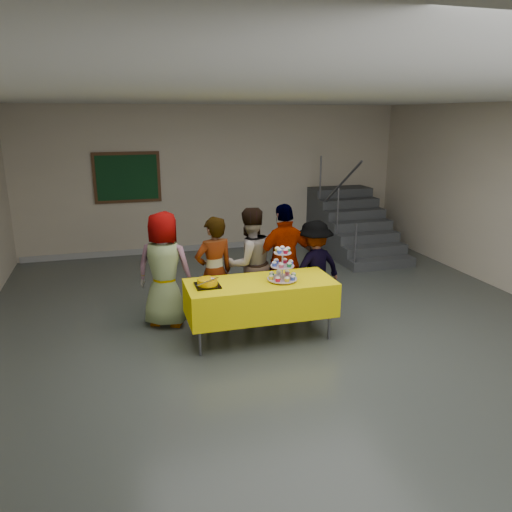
{
  "coord_description": "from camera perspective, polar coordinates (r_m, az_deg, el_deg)",
  "views": [
    {
      "loc": [
        -2.09,
        -5.28,
        2.8
      ],
      "look_at": [
        -0.38,
        0.65,
        1.05
      ],
      "focal_mm": 35.0,
      "sensor_mm": 36.0,
      "label": 1
    }
  ],
  "objects": [
    {
      "name": "schoolchild_a",
      "position": [
        6.82,
        -10.43,
        -1.54
      ],
      "size": [
        0.91,
        0.78,
        1.59
      ],
      "primitive_type": "imported",
      "rotation": [
        0.0,
        0.0,
        2.71
      ],
      "color": "slate",
      "rests_on": "ground"
    },
    {
      "name": "bake_table",
      "position": [
        6.38,
        0.5,
        -4.74
      ],
      "size": [
        1.88,
        0.78,
        0.77
      ],
      "color": "#595960",
      "rests_on": "ground"
    },
    {
      "name": "room_shell",
      "position": [
        5.73,
        5.48,
        9.06
      ],
      "size": [
        10.0,
        10.04,
        3.02
      ],
      "color": "#4C514C",
      "rests_on": "ground"
    },
    {
      "name": "staircase",
      "position": [
        10.8,
        10.67,
        3.22
      ],
      "size": [
        1.3,
        2.4,
        2.04
      ],
      "color": "#424447",
      "rests_on": "ground"
    },
    {
      "name": "bear_cake",
      "position": [
        6.15,
        -5.57,
        -2.93
      ],
      "size": [
        0.32,
        0.36,
        0.12
      ],
      "color": "black",
      "rests_on": "bake_table"
    },
    {
      "name": "schoolchild_b",
      "position": [
        6.72,
        -4.79,
        -1.87
      ],
      "size": [
        0.63,
        0.5,
        1.53
      ],
      "primitive_type": "imported",
      "rotation": [
        0.0,
        0.0,
        3.41
      ],
      "color": "slate",
      "rests_on": "ground"
    },
    {
      "name": "schoolchild_c",
      "position": [
        6.99,
        -0.76,
        -0.85
      ],
      "size": [
        0.88,
        0.75,
        1.59
      ],
      "primitive_type": "imported",
      "rotation": [
        0.0,
        0.0,
        3.35
      ],
      "color": "slate",
      "rests_on": "ground"
    },
    {
      "name": "cupcake_stand",
      "position": [
        6.29,
        3.03,
        -1.31
      ],
      "size": [
        0.38,
        0.38,
        0.44
      ],
      "color": "silver",
      "rests_on": "bake_table"
    },
    {
      "name": "schoolchild_d",
      "position": [
        7.01,
        3.33,
        -0.61
      ],
      "size": [
        0.99,
        0.48,
        1.63
      ],
      "primitive_type": "imported",
      "rotation": [
        0.0,
        0.0,
        3.23
      ],
      "color": "slate",
      "rests_on": "ground"
    },
    {
      "name": "noticeboard",
      "position": [
        10.32,
        -14.51,
        8.68
      ],
      "size": [
        1.3,
        0.05,
        1.0
      ],
      "color": "#472B16",
      "rests_on": "ground"
    },
    {
      "name": "schoolchild_e",
      "position": [
        7.18,
        6.65,
        -1.37
      ],
      "size": [
        0.99,
        0.72,
        1.38
      ],
      "primitive_type": "imported",
      "rotation": [
        0.0,
        0.0,
        3.39
      ],
      "color": "slate",
      "rests_on": "ground"
    }
  ]
}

